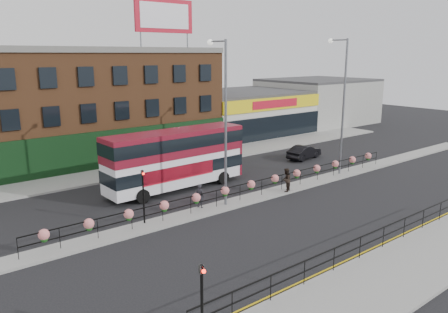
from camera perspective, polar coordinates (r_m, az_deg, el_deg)
ground at (r=30.31m, az=3.54°, el=-5.63°), size 120.00×120.00×0.00m
south_pavement at (r=23.47m, az=23.99°, el=-12.45°), size 60.00×4.00×0.15m
north_pavement at (r=39.65m, az=-8.11°, el=-1.07°), size 60.00×4.00×0.15m
median at (r=30.29m, az=3.54°, el=-5.49°), size 60.00×1.60×0.15m
yellow_line_inner at (r=24.49m, az=19.16°, el=-11.09°), size 60.00×0.10×0.01m
yellow_line_outer at (r=24.41m, az=19.52°, el=-11.21°), size 60.00×0.10×0.01m
brick_building at (r=44.20m, az=-18.13°, el=6.54°), size 25.00×12.21×10.30m
supermarket at (r=54.66m, az=2.15°, el=5.74°), size 15.00×12.25×5.30m
warehouse_east at (r=65.16m, az=12.09°, el=7.12°), size 14.50×12.00×6.30m
billboard at (r=42.41m, az=-7.81°, el=17.72°), size 6.00×0.29×4.40m
median_railing at (r=29.99m, az=3.57°, el=-3.74°), size 30.04×0.56×1.23m
south_railing at (r=22.36m, az=17.39°, el=-10.66°), size 20.04×0.05×1.12m
double_decker_bus at (r=32.06m, az=-6.27°, el=0.39°), size 10.94×2.96×4.40m
car at (r=42.37m, az=10.44°, el=0.58°), size 2.61×4.43×1.32m
pedestrian_a at (r=28.10m, az=-3.17°, el=-5.15°), size 0.82×0.75×1.57m
pedestrian_b at (r=31.57m, az=8.11°, el=-3.05°), size 1.36×1.33×1.71m
lamp_column_west at (r=27.65m, az=-0.13°, el=6.20°), size 0.38×1.85×10.55m
lamp_column_east at (r=36.43m, az=15.07°, el=7.75°), size 0.39×1.91×10.86m
traffic_light_south at (r=14.55m, az=-2.90°, el=-17.03°), size 0.15×0.28×3.65m
traffic_light_median at (r=25.49m, az=-10.54°, el=-3.69°), size 0.15×0.28×3.65m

